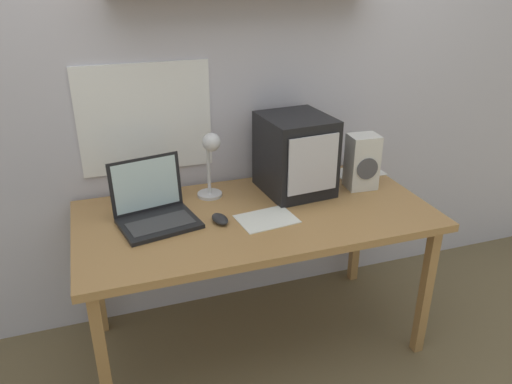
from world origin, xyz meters
TOP-DOWN VIEW (x-y plane):
  - ground_plane at (0.00, 0.00)m, footprint 12.00×12.00m
  - back_wall at (-0.00, 0.44)m, footprint 5.60×0.24m
  - corner_desk at (0.00, 0.00)m, footprint 1.57×0.77m
  - crt_monitor at (0.25, 0.17)m, footprint 0.33×0.36m
  - laptop at (-0.44, 0.07)m, footprint 0.36×0.33m
  - desk_lamp at (-0.15, 0.20)m, footprint 0.12×0.15m
  - juice_glass at (-0.52, 0.27)m, footprint 0.07×0.07m
  - space_heater at (0.58, 0.10)m, footprint 0.15×0.13m
  - computer_mouse at (-0.18, -0.04)m, footprint 0.08×0.11m
  - loose_paper_near_laptop at (0.02, -0.08)m, footprint 0.27×0.21m
  - open_notebook at (0.66, 0.27)m, footprint 0.26×0.16m

SIDE VIEW (x-z plane):
  - ground_plane at x=0.00m, z-range 0.00..0.00m
  - corner_desk at x=0.00m, z-range 0.30..1.01m
  - loose_paper_near_laptop at x=0.02m, z-range 0.71..0.72m
  - open_notebook at x=0.66m, z-range 0.71..0.72m
  - computer_mouse at x=-0.18m, z-range 0.71..0.75m
  - laptop at x=-0.44m, z-range 0.65..0.91m
  - juice_glass at x=-0.52m, z-range 0.71..0.86m
  - space_heater at x=0.58m, z-range 0.71..0.98m
  - crt_monitor at x=0.25m, z-range 0.71..1.08m
  - desk_lamp at x=-0.15m, z-range 0.76..1.08m
  - back_wall at x=0.00m, z-range 0.01..2.61m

